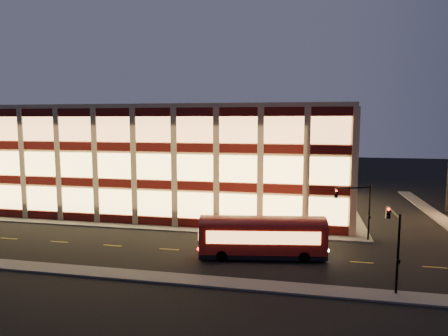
# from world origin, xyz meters

# --- Properties ---
(ground) EXTENTS (200.00, 200.00, 0.00)m
(ground) POSITION_xyz_m (0.00, 0.00, 0.00)
(ground) COLOR black
(ground) RESTS_ON ground
(sidewalk_office_south) EXTENTS (54.00, 2.00, 0.15)m
(sidewalk_office_south) POSITION_xyz_m (-3.00, 1.00, 0.07)
(sidewalk_office_south) COLOR #514F4C
(sidewalk_office_south) RESTS_ON ground
(sidewalk_office_east) EXTENTS (2.00, 30.00, 0.15)m
(sidewalk_office_east) POSITION_xyz_m (23.00, 17.00, 0.07)
(sidewalk_office_east) COLOR #514F4C
(sidewalk_office_east) RESTS_ON ground
(sidewalk_tower_west) EXTENTS (2.00, 30.00, 0.15)m
(sidewalk_tower_west) POSITION_xyz_m (34.00, 17.00, 0.07)
(sidewalk_tower_west) COLOR #514F4C
(sidewalk_tower_west) RESTS_ON ground
(sidewalk_near) EXTENTS (100.00, 2.00, 0.15)m
(sidewalk_near) POSITION_xyz_m (0.00, -13.00, 0.07)
(sidewalk_near) COLOR #514F4C
(sidewalk_near) RESTS_ON ground
(office_building) EXTENTS (50.45, 30.45, 14.50)m
(office_building) POSITION_xyz_m (-2.91, 16.91, 7.25)
(office_building) COLOR tan
(office_building) RESTS_ON ground
(traffic_signal_far) EXTENTS (3.79, 1.87, 6.00)m
(traffic_signal_far) POSITION_xyz_m (22.21, 0.24, 4.11)
(traffic_signal_far) COLOR black
(traffic_signal_far) RESTS_ON ground
(traffic_signal_near) EXTENTS (0.32, 4.45, 6.00)m
(traffic_signal_near) POSITION_xyz_m (23.50, -11.03, 4.13)
(traffic_signal_near) COLOR black
(traffic_signal_near) RESTS_ON ground
(trolley_bus) EXTENTS (11.75, 4.66, 3.87)m
(trolley_bus) POSITION_xyz_m (13.15, -6.45, 2.15)
(trolley_bus) COLOR #980F08
(trolley_bus) RESTS_ON ground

